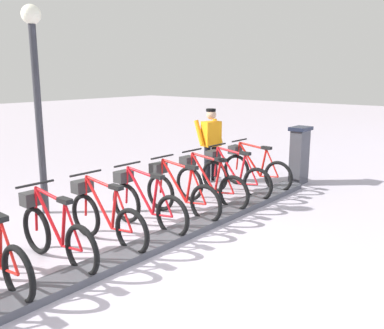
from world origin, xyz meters
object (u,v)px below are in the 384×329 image
(bike_docked_0, at_px, (254,168))
(bike_docked_4, at_px, (145,203))
(bike_docked_1, at_px, (232,175))
(bike_docked_2, at_px, (208,183))
(worker_near_rack, at_px, (211,142))
(payment_kiosk, at_px, (299,154))
(bike_docked_6, at_px, (54,232))
(bike_docked_5, at_px, (104,216))
(lamp_post, at_px, (36,79))
(bike_docked_3, at_px, (179,192))

(bike_docked_0, xyz_separation_m, bike_docked_4, (0.00, 3.25, 0.00))
(bike_docked_1, relative_size, bike_docked_2, 1.00)
(bike_docked_2, relative_size, worker_near_rack, 1.04)
(payment_kiosk, height_order, worker_near_rack, worker_near_rack)
(payment_kiosk, height_order, bike_docked_6, payment_kiosk)
(bike_docked_5, height_order, lamp_post, lamp_post)
(bike_docked_1, height_order, bike_docked_4, same)
(bike_docked_0, height_order, lamp_post, lamp_post)
(bike_docked_0, xyz_separation_m, bike_docked_2, (0.00, 1.63, 0.00))
(bike_docked_4, bearing_deg, bike_docked_1, -90.00)
(bike_docked_5, bearing_deg, payment_kiosk, -96.47)
(bike_docked_0, relative_size, bike_docked_2, 1.00)
(bike_docked_0, height_order, bike_docked_2, same)
(bike_docked_3, relative_size, bike_docked_5, 1.00)
(bike_docked_5, bearing_deg, bike_docked_0, -90.00)
(bike_docked_0, bearing_deg, worker_near_rack, 7.13)
(lamp_post, bearing_deg, bike_docked_4, -163.43)
(bike_docked_1, bearing_deg, bike_docked_2, 90.00)
(worker_near_rack, bearing_deg, bike_docked_4, 108.88)
(bike_docked_2, distance_m, worker_near_rack, 1.89)
(bike_docked_4, distance_m, lamp_post, 2.79)
(bike_docked_1, xyz_separation_m, bike_docked_3, (0.00, 1.63, 0.00))
(bike_docked_3, bearing_deg, lamp_post, 35.59)
(bike_docked_0, xyz_separation_m, worker_near_rack, (1.07, 0.13, 0.48))
(bike_docked_3, distance_m, lamp_post, 3.07)
(bike_docked_5, xyz_separation_m, worker_near_rack, (1.07, -3.93, 0.48))
(bike_docked_1, relative_size, bike_docked_3, 1.00)
(bike_docked_2, relative_size, bike_docked_3, 1.00)
(bike_docked_1, distance_m, lamp_post, 4.07)
(payment_kiosk, height_order, bike_docked_1, payment_kiosk)
(payment_kiosk, bearing_deg, bike_docked_4, 82.30)
(bike_docked_4, bearing_deg, bike_docked_6, 90.00)
(bike_docked_0, relative_size, bike_docked_6, 1.00)
(bike_docked_2, height_order, bike_docked_4, same)
(bike_docked_5, xyz_separation_m, lamp_post, (1.94, -0.23, 1.92))
(payment_kiosk, xyz_separation_m, bike_docked_6, (0.57, 5.85, -0.24))
(bike_docked_3, bearing_deg, bike_docked_6, 90.00)
(payment_kiosk, height_order, bike_docked_2, payment_kiosk)
(bike_docked_1, bearing_deg, bike_docked_3, 90.00)
(bike_docked_5, height_order, bike_docked_6, same)
(bike_docked_1, height_order, bike_docked_5, same)
(bike_docked_4, relative_size, bike_docked_6, 1.00)
(bike_docked_1, distance_m, bike_docked_5, 3.25)
(bike_docked_1, relative_size, lamp_post, 0.49)
(bike_docked_0, distance_m, bike_docked_3, 2.44)
(bike_docked_1, bearing_deg, worker_near_rack, -32.51)
(bike_docked_4, relative_size, bike_docked_5, 1.00)
(bike_docked_5, distance_m, bike_docked_6, 0.81)
(payment_kiosk, relative_size, bike_docked_2, 0.74)
(payment_kiosk, distance_m, bike_docked_3, 3.47)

